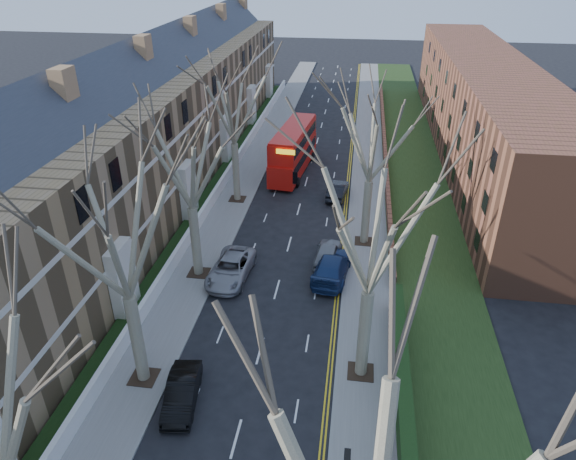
% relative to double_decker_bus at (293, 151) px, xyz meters
% --- Properties ---
extents(pavement_left, '(3.00, 102.00, 0.12)m').
position_rel_double_decker_bus_xyz_m(pavement_left, '(-4.42, 3.74, -2.17)').
color(pavement_left, slate).
rests_on(pavement_left, ground).
extents(pavement_right, '(3.00, 102.00, 0.12)m').
position_rel_double_decker_bus_xyz_m(pavement_right, '(7.58, 3.74, -2.17)').
color(pavement_right, slate).
rests_on(pavement_right, ground).
extents(terrace_left, '(9.70, 78.00, 13.60)m').
position_rel_double_decker_bus_xyz_m(terrace_left, '(-12.07, -4.26, 3.30)').
color(terrace_left, olive).
rests_on(terrace_left, ground).
extents(flats_right, '(13.97, 54.00, 10.00)m').
position_rel_double_decker_bus_xyz_m(flats_right, '(19.04, 7.74, 2.76)').
color(flats_right, brown).
rests_on(flats_right, ground).
extents(front_wall_left, '(0.30, 78.00, 1.00)m').
position_rel_double_decker_bus_xyz_m(front_wall_left, '(-6.07, -4.26, -1.61)').
color(front_wall_left, white).
rests_on(front_wall_left, ground).
extents(grass_verge_right, '(6.00, 102.00, 0.06)m').
position_rel_double_decker_bus_xyz_m(grass_verge_right, '(12.08, 3.74, -2.08)').
color(grass_verge_right, '#1C3212').
rests_on(grass_verge_right, ground).
extents(tree_left_mid, '(10.50, 10.50, 14.71)m').
position_rel_double_decker_bus_xyz_m(tree_left_mid, '(-4.12, -29.26, 7.33)').
color(tree_left_mid, '#6E644E').
rests_on(tree_left_mid, ground).
extents(tree_left_far, '(10.15, 10.15, 14.22)m').
position_rel_double_decker_bus_xyz_m(tree_left_far, '(-4.12, -19.26, 7.01)').
color(tree_left_far, '#6E644E').
rests_on(tree_left_far, ground).
extents(tree_left_dist, '(10.50, 10.50, 14.71)m').
position_rel_double_decker_bus_xyz_m(tree_left_dist, '(-4.12, -7.26, 7.33)').
color(tree_left_dist, '#6E644E').
rests_on(tree_left_dist, ground).
extents(tree_right_mid, '(10.50, 10.50, 14.71)m').
position_rel_double_decker_bus_xyz_m(tree_right_mid, '(7.28, -27.26, 7.33)').
color(tree_right_mid, '#6E644E').
rests_on(tree_right_mid, ground).
extents(tree_right_far, '(10.15, 10.15, 14.22)m').
position_rel_double_decker_bus_xyz_m(tree_right_far, '(7.28, -13.26, 7.02)').
color(tree_right_far, '#6E644E').
rests_on(tree_right_far, ground).
extents(double_decker_bus, '(3.57, 11.01, 4.53)m').
position_rel_double_decker_bus_xyz_m(double_decker_bus, '(0.00, 0.00, 0.00)').
color(double_decker_bus, red).
rests_on(double_decker_bus, ground).
extents(car_left_mid, '(1.99, 4.30, 1.36)m').
position_rel_double_decker_bus_xyz_m(car_left_mid, '(-1.57, -30.51, -1.54)').
color(car_left_mid, black).
rests_on(car_left_mid, ground).
extents(car_left_far, '(2.81, 5.55, 1.50)m').
position_rel_double_decker_bus_xyz_m(car_left_far, '(-1.77, -19.34, -1.48)').
color(car_left_far, gray).
rests_on(car_left_far, ground).
extents(car_right_near, '(2.92, 5.76, 1.60)m').
position_rel_double_decker_bus_xyz_m(car_right_near, '(5.12, -18.19, -1.43)').
color(car_right_near, navy).
rests_on(car_right_near, ground).
extents(car_right_mid, '(2.02, 4.41, 1.47)m').
position_rel_double_decker_bus_xyz_m(car_right_mid, '(4.67, -16.35, -1.49)').
color(car_right_mid, gray).
rests_on(car_right_mid, ground).
extents(car_right_far, '(1.96, 4.40, 1.40)m').
position_rel_double_decker_bus_xyz_m(car_right_far, '(4.77, -5.32, -1.52)').
color(car_right_far, black).
rests_on(car_right_far, ground).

